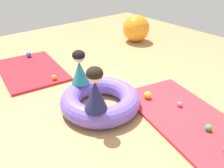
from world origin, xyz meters
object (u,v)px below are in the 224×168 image
Objects in this scene: child_in_teal at (80,67)px; play_ball_pink at (180,104)px; exercise_ball_large at (136,28)px; play_ball_orange at (54,77)px; play_ball_green_second at (209,128)px; inflatable_cushion at (100,100)px; play_ball_yellow at (148,95)px; play_ball_blue at (29,55)px; child_in_navy at (95,89)px.

child_in_teal is 6.95× the size of play_ball_pink.
play_ball_pink is 2.81m from exercise_ball_large.
play_ball_orange is 1.05× the size of play_ball_green_second.
play_ball_green_second is (1.20, 0.67, -0.05)m from inflatable_cushion.
play_ball_blue is (-2.51, -0.71, -0.00)m from play_ball_yellow.
child_in_navy is at bearing -89.59° from play_ball_yellow.
inflatable_cushion is 1.75× the size of exercise_ball_large.
play_ball_blue is 1.26× the size of play_ball_green_second.
play_ball_pink is 0.87× the size of play_ball_green_second.
play_ball_blue is 0.16× the size of exercise_ball_large.
inflatable_cushion is at bearing -150.76° from play_ball_green_second.
child_in_navy is 7.67× the size of play_ball_pink.
play_ball_yellow is 0.93m from play_ball_green_second.
play_ball_yellow is 1.54× the size of play_ball_pink.
play_ball_yellow reaches higher than play_ball_pink.
play_ball_blue is 2.44m from exercise_ball_large.
play_ball_green_second is (1.57, 0.73, -0.41)m from child_in_teal.
play_ball_orange is at bearing 68.34° from child_in_teal.
play_ball_yellow is at bearing 15.82° from play_ball_blue.
play_ball_pink is at bearing 50.25° from inflatable_cushion.
child_in_navy is 0.87× the size of exercise_ball_large.
inflatable_cushion is at bearing 7.14° from play_ball_orange.
play_ball_green_second is (3.44, 0.75, -0.01)m from play_ball_blue.
play_ball_blue is at bearing -167.72° from play_ball_green_second.
child_in_teal reaches higher than play_ball_pink.
play_ball_yellow is at bearing -69.53° from child_in_teal.
child_in_navy is 1.38m from play_ball_green_second.
child_in_navy is at bearing -110.81° from play_ball_pink.
play_ball_yellow reaches higher than play_ball_green_second.
inflatable_cushion is 12.78× the size of play_ball_orange.
play_ball_orange is (-0.70, -0.07, -0.41)m from child_in_teal.
child_in_navy is (0.27, -0.26, 0.39)m from inflatable_cushion.
child_in_navy is 1.23m from play_ball_pink.
play_ball_blue reaches higher than play_ball_orange.
child_in_teal reaches higher than play_ball_orange.
play_ball_orange is at bearing -75.27° from exercise_ball_large.
play_ball_blue is at bearing 177.34° from play_ball_orange.
child_in_navy is at bearing -52.16° from exercise_ball_large.
child_in_navy is 2.56m from play_ball_blue.
play_ball_orange is 1.21× the size of play_ball_pink.
play_ball_yellow is 2.58m from exercise_ball_large.
play_ball_blue is (-2.25, -0.08, -0.04)m from inflatable_cushion.
play_ball_pink is (0.42, 0.19, -0.02)m from play_ball_yellow.
child_in_teal is at bearing -170.00° from inflatable_cushion.
play_ball_blue is at bearing -164.18° from play_ball_yellow.
play_ball_pink is (0.41, 1.08, -0.44)m from child_in_navy.
exercise_ball_large reaches higher than play_ball_green_second.
child_in_teal reaches higher than inflatable_cushion.
child_in_teal is 1.78m from play_ball_green_second.
play_ball_green_second is (0.93, 0.93, -0.44)m from child_in_navy.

